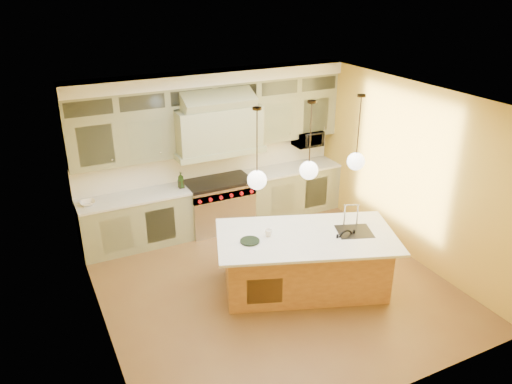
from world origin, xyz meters
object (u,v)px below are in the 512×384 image
counter_stool (349,260)px  microwave (308,138)px  range (219,204)px  kitchen_island (305,260)px

counter_stool → microwave: size_ratio=1.87×
counter_stool → range: bearing=105.8°
range → kitchen_island: 2.43m
range → counter_stool: bearing=-72.3°
range → counter_stool: counter_stool is taller
kitchen_island → microwave: 3.10m
range → microwave: microwave is taller
range → kitchen_island: (0.40, -2.40, -0.01)m
kitchen_island → counter_stool: bearing=-19.7°
range → kitchen_island: kitchen_island is taller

